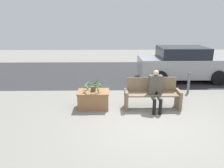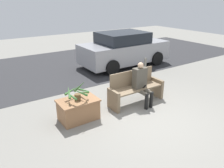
{
  "view_description": "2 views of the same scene",
  "coord_description": "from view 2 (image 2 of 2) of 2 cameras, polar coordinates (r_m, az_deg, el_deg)",
  "views": [
    {
      "loc": [
        -1.12,
        -5.55,
        2.76
      ],
      "look_at": [
        -1.0,
        1.07,
        0.79
      ],
      "focal_mm": 35.0,
      "sensor_mm": 36.0,
      "label": 1
    },
    {
      "loc": [
        -3.68,
        -3.61,
        2.99
      ],
      "look_at": [
        -0.41,
        1.25,
        0.67
      ],
      "focal_mm": 35.0,
      "sensor_mm": 36.0,
      "label": 2
    }
  ],
  "objects": [
    {
      "name": "parked_car",
      "position": [
        10.28,
        3.1,
        9.07
      ],
      "size": [
        4.1,
        1.98,
        1.55
      ],
      "color": "#99999E",
      "rests_on": "ground_plane"
    },
    {
      "name": "ground_plane",
      "position": [
        5.96,
        10.18,
        -8.89
      ],
      "size": [
        30.0,
        30.0,
        0.0
      ],
      "primitive_type": "plane",
      "color": "gray"
    },
    {
      "name": "bench",
      "position": [
        6.61,
        6.11,
        -1.05
      ],
      "size": [
        1.77,
        0.53,
        0.97
      ],
      "color": "#7A664C",
      "rests_on": "ground_plane"
    },
    {
      "name": "potted_plant",
      "position": [
        5.57,
        -9.08,
        -2.21
      ],
      "size": [
        0.61,
        0.62,
        0.5
      ],
      "color": "brown",
      "rests_on": "planter_box"
    },
    {
      "name": "planter_box",
      "position": [
        5.77,
        -8.78,
        -6.44
      ],
      "size": [
        1.01,
        0.68,
        0.56
      ],
      "color": "#936642",
      "rests_on": "ground_plane"
    },
    {
      "name": "road_surface",
      "position": [
        10.56,
        -12.14,
        4.69
      ],
      "size": [
        20.0,
        6.0,
        0.01
      ],
      "primitive_type": "cube",
      "color": "#2D2D30",
      "rests_on": "ground_plane"
    },
    {
      "name": "bollard_post",
      "position": [
        8.72,
        8.63,
        4.28
      ],
      "size": [
        0.1,
        0.1,
        0.83
      ],
      "color": "slate",
      "rests_on": "ground_plane"
    },
    {
      "name": "person_seated",
      "position": [
        6.42,
        7.7,
        0.56
      ],
      "size": [
        0.41,
        0.61,
        1.28
      ],
      "color": "#4C473D",
      "rests_on": "ground_plane"
    }
  ]
}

